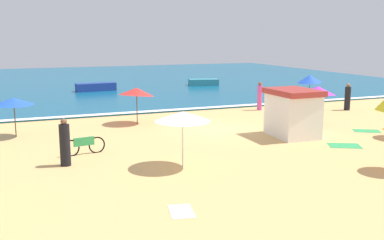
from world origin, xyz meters
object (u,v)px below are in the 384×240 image
Objects in this scene: beach_umbrella_6 at (14,101)px; beachgoer_0 at (260,97)px; parked_bicycle at (84,145)px; beachgoer_1 at (65,144)px; beach_umbrella_9 at (137,92)px; small_boat_0 at (203,82)px; lifeguard_cabana at (293,113)px; beach_umbrella_3 at (318,90)px; beach_umbrella_2 at (183,116)px; beachgoer_5 at (348,98)px; beach_umbrella_8 at (310,79)px; small_boat_1 at (96,87)px.

beach_umbrella_6 is 15.42m from beachgoer_0.
beachgoer_1 is (-0.91, -1.40, 0.46)m from parked_bicycle.
beach_umbrella_9 is 0.92× the size of small_boat_0.
lifeguard_cabana is at bearing -108.78° from beachgoer_0.
parked_bicycle is 0.99× the size of beachgoer_1.
beach_umbrella_3 is at bearing 6.49° from parked_bicycle.
beach_umbrella_2 is 16.99m from beachgoer_5.
beach_umbrella_8 is 16.76m from parked_bicycle.
beach_umbrella_3 is at bearing -25.27° from beach_umbrella_9.
beach_umbrella_9 is at bearing 85.99° from beach_umbrella_2.
beach_umbrella_2 reaches higher than parked_bicycle.
beachgoer_5 is at bearing -49.19° from small_boat_1.
beach_umbrella_8 is at bearing 4.39° from beach_umbrella_6.
beach_umbrella_3 reaches higher than small_boat_1.
beachgoer_5 is at bearing -21.23° from beach_umbrella_8.
parked_bicycle is 26.19m from small_boat_0.
lifeguard_cabana is at bearing 23.08° from beach_umbrella_2.
beach_umbrella_6 is (-5.77, 7.81, -0.18)m from beach_umbrella_2.
beach_umbrella_8 is at bearing -86.87° from small_boat_0.
beach_umbrella_9 is (-9.00, 4.25, -0.15)m from beach_umbrella_3.
beach_umbrella_6 is 17.83m from small_boat_1.
beachgoer_1 is at bearing -122.95° from parked_bicycle.
beach_umbrella_3 is 14.04m from beachgoer_1.
beach_umbrella_3 is 6.39m from beachgoer_5.
small_boat_0 is (-3.26, 16.63, -0.43)m from beachgoer_5.
beachgoer_5 is (14.80, 8.27, -1.11)m from beach_umbrella_2.
parked_bicycle is (-10.00, 0.32, -0.80)m from lifeguard_cabana.
beachgoer_1 is 22.99m from small_boat_1.
beach_umbrella_2 is 15.45m from beach_umbrella_8.
parked_bicycle reaches higher than small_boat_0.
beach_umbrella_9 reaches higher than small_boat_0.
beach_umbrella_9 reaches higher than beach_umbrella_6.
beachgoer_1 is at bearing -161.18° from beachgoer_5.
parked_bicycle is (-3.80, -5.70, -1.42)m from beach_umbrella_9.
small_boat_1 is (-8.40, 13.81, -0.46)m from beachgoer_0.
beach_umbrella_6 reaches higher than parked_bicycle.
lifeguard_cabana reaches higher than beach_umbrella_2.
beach_umbrella_3 is 20.36m from small_boat_0.
beach_umbrella_2 is at bearing -150.79° from beachgoer_5.
beach_umbrella_6 reaches higher than beachgoer_1.
beach_umbrella_9 is (-11.77, -0.26, -0.28)m from beach_umbrella_8.
beach_umbrella_2 is 8.96m from beach_umbrella_9.
beach_umbrella_6 is 1.39× the size of beachgoer_0.
beachgoer_1 is (-10.91, -1.07, -0.34)m from lifeguard_cabana.
small_boat_1 is at bearing 88.60° from beach_umbrella_9.
beach_umbrella_8 reaches higher than beachgoer_0.
beach_umbrella_8 is at bearing -22.49° from beachgoer_0.
beach_umbrella_9 is 0.80× the size of small_boat_1.
beach_umbrella_8 reaches higher than beach_umbrella_9.
beachgoer_0 is at bearing -58.70° from small_boat_1.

